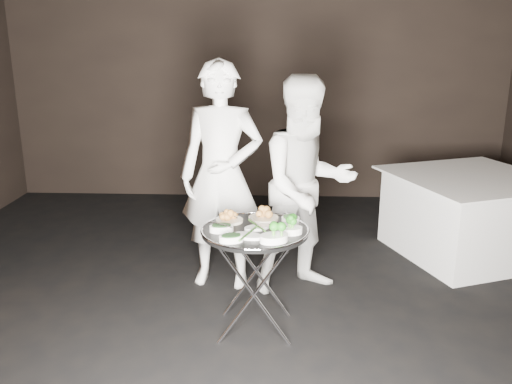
{
  "coord_description": "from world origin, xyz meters",
  "views": [
    {
      "loc": [
        0.28,
        -3.14,
        1.96
      ],
      "look_at": [
        0.13,
        0.36,
        0.95
      ],
      "focal_mm": 38.0,
      "sensor_mm": 36.0,
      "label": 1
    }
  ],
  "objects_px": {
    "tray_stand": "(255,276)",
    "waiter_left": "(221,176)",
    "dining_table": "(469,215)",
    "serving_tray": "(255,231)",
    "waiter_right": "(307,187)"
  },
  "relations": [
    {
      "from": "waiter_left",
      "to": "waiter_right",
      "type": "height_order",
      "value": "waiter_left"
    },
    {
      "from": "serving_tray",
      "to": "dining_table",
      "type": "height_order",
      "value": "dining_table"
    },
    {
      "from": "tray_stand",
      "to": "waiter_right",
      "type": "height_order",
      "value": "waiter_right"
    },
    {
      "from": "waiter_left",
      "to": "dining_table",
      "type": "bearing_deg",
      "value": 24.46
    },
    {
      "from": "waiter_left",
      "to": "waiter_right",
      "type": "bearing_deg",
      "value": 0.07
    },
    {
      "from": "serving_tray",
      "to": "waiter_left",
      "type": "relative_size",
      "value": 0.4
    },
    {
      "from": "tray_stand",
      "to": "dining_table",
      "type": "relative_size",
      "value": 0.55
    },
    {
      "from": "waiter_right",
      "to": "dining_table",
      "type": "xyz_separation_m",
      "value": [
        1.53,
        0.78,
        -0.47
      ]
    },
    {
      "from": "tray_stand",
      "to": "waiter_left",
      "type": "distance_m",
      "value": 0.95
    },
    {
      "from": "tray_stand",
      "to": "waiter_right",
      "type": "distance_m",
      "value": 0.89
    },
    {
      "from": "waiter_left",
      "to": "waiter_right",
      "type": "relative_size",
      "value": 1.07
    },
    {
      "from": "tray_stand",
      "to": "dining_table",
      "type": "bearing_deg",
      "value": 37.29
    },
    {
      "from": "serving_tray",
      "to": "tray_stand",
      "type": "bearing_deg",
      "value": 63.43
    },
    {
      "from": "serving_tray",
      "to": "waiter_left",
      "type": "xyz_separation_m",
      "value": [
        -0.3,
        0.75,
        0.18
      ]
    },
    {
      "from": "tray_stand",
      "to": "waiter_left",
      "type": "bearing_deg",
      "value": 111.76
    }
  ]
}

